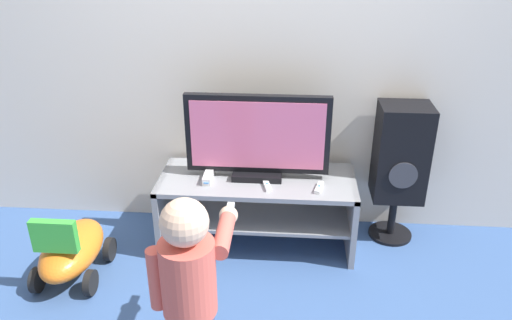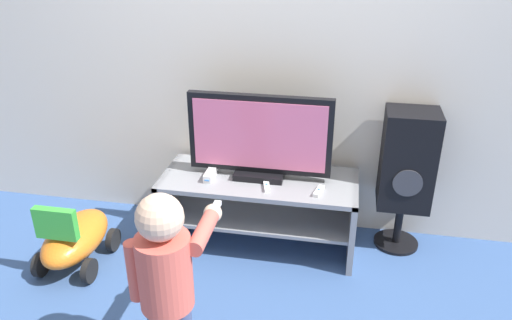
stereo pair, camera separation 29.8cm
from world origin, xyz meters
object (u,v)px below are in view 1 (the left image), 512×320
at_px(game_console, 209,176).
at_px(child, 190,277).
at_px(remote_secondary, 267,185).
at_px(ride_on_toy, 72,250).
at_px(remote_primary, 319,188).
at_px(television, 258,138).
at_px(speaker_tower, 401,156).

height_order(game_console, child, child).
height_order(remote_secondary, ride_on_toy, remote_secondary).
bearing_deg(remote_primary, game_console, 173.53).
distance_m(television, game_console, 0.39).
bearing_deg(child, game_console, 94.87).
xyz_separation_m(remote_primary, ride_on_toy, (-1.46, -0.31, -0.31)).
height_order(remote_primary, speaker_tower, speaker_tower).
distance_m(game_console, remote_primary, 0.69).
xyz_separation_m(remote_secondary, child, (-0.28, -0.97, 0.06)).
height_order(game_console, remote_primary, game_console).
height_order(speaker_tower, ride_on_toy, speaker_tower).
bearing_deg(child, television, 79.14).
bearing_deg(remote_primary, remote_secondary, 179.19).
distance_m(remote_primary, remote_secondary, 0.32).
bearing_deg(television, game_console, -167.92).
bearing_deg(game_console, speaker_tower, 8.97).
distance_m(child, speaker_tower, 1.67).
distance_m(game_console, child, 1.05).
bearing_deg(speaker_tower, remote_secondary, -162.48).
bearing_deg(remote_secondary, child, -106.13).
bearing_deg(remote_primary, speaker_tower, 27.30).
relative_size(remote_secondary, speaker_tower, 0.14).
height_order(television, remote_primary, television).
relative_size(game_console, remote_secondary, 1.42).
height_order(game_console, ride_on_toy, game_console).
bearing_deg(remote_secondary, television, 116.27).
bearing_deg(game_console, television, 12.08).
relative_size(game_console, child, 0.20).
distance_m(television, child, 1.15).
distance_m(remote_secondary, speaker_tower, 0.88).
bearing_deg(child, speaker_tower, 47.92).
bearing_deg(remote_secondary, ride_on_toy, -164.48).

